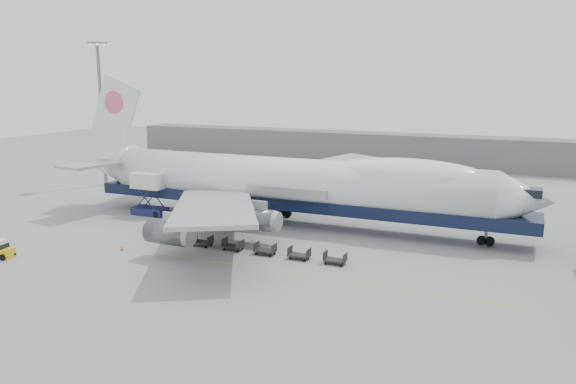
% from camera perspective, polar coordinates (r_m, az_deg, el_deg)
% --- Properties ---
extents(ground, '(260.00, 260.00, 0.00)m').
position_cam_1_polar(ground, '(65.22, -4.06, -5.66)').
color(ground, gray).
rests_on(ground, ground).
extents(apron_line, '(60.00, 0.15, 0.01)m').
position_cam_1_polar(apron_line, '(60.24, -6.74, -7.17)').
color(apron_line, gold).
rests_on(apron_line, ground).
extents(hangar, '(110.00, 8.00, 7.00)m').
position_cam_1_polar(hangar, '(132.01, 6.30, 4.57)').
color(hangar, slate).
rests_on(hangar, ground).
extents(floodlight_mast, '(2.40, 2.40, 25.43)m').
position_cam_1_polar(floodlight_mast, '(106.54, -18.45, 8.24)').
color(floodlight_mast, slate).
rests_on(floodlight_mast, ground).
extents(airliner, '(67.00, 55.30, 19.98)m').
position_cam_1_polar(airliner, '(74.15, 0.64, 0.93)').
color(airliner, white).
rests_on(airliner, ground).
extents(catering_truck, '(5.08, 3.59, 6.11)m').
position_cam_1_polar(catering_truck, '(82.13, -13.92, 0.08)').
color(catering_truck, '#1A1E50').
rests_on(catering_truck, ground).
extents(baggage_tug, '(2.90, 1.82, 1.99)m').
position_cam_1_polar(baggage_tug, '(68.92, -27.23, -5.23)').
color(baggage_tug, gold).
rests_on(baggage_tug, ground).
extents(traffic_cone, '(0.35, 0.35, 0.52)m').
position_cam_1_polar(traffic_cone, '(66.71, -16.55, -5.51)').
color(traffic_cone, '#D6460B').
rests_on(traffic_cone, ground).
extents(dolly_0, '(2.30, 1.35, 1.30)m').
position_cam_1_polar(dolly_0, '(68.50, -11.58, -4.57)').
color(dolly_0, '#2D2D30').
rests_on(dolly_0, ground).
extents(dolly_1, '(2.30, 1.35, 1.30)m').
position_cam_1_polar(dolly_1, '(66.30, -8.69, -5.00)').
color(dolly_1, '#2D2D30').
rests_on(dolly_1, ground).
extents(dolly_2, '(2.30, 1.35, 1.30)m').
position_cam_1_polar(dolly_2, '(64.27, -5.60, -5.45)').
color(dolly_2, '#2D2D30').
rests_on(dolly_2, ground).
extents(dolly_3, '(2.30, 1.35, 1.30)m').
position_cam_1_polar(dolly_3, '(62.45, -2.32, -5.91)').
color(dolly_3, '#2D2D30').
rests_on(dolly_3, ground).
extents(dolly_4, '(2.30, 1.35, 1.30)m').
position_cam_1_polar(dolly_4, '(60.85, 1.15, -6.37)').
color(dolly_4, '#2D2D30').
rests_on(dolly_4, ground).
extents(dolly_5, '(2.30, 1.35, 1.30)m').
position_cam_1_polar(dolly_5, '(59.48, 4.80, -6.84)').
color(dolly_5, '#2D2D30').
rests_on(dolly_5, ground).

